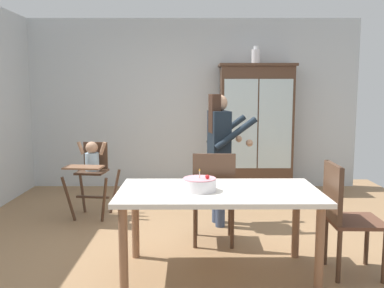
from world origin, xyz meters
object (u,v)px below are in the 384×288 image
Objects in this scene: dining_table at (219,200)px; high_chair_with_toddler at (92,165)px; ceramic_vase at (256,56)px; dining_chair_far_side at (214,192)px; adult_person at (220,143)px; dining_chair_right_end at (344,211)px; china_cabinet at (256,128)px; birthday_cake at (200,184)px.

high_chair_with_toddler is at bearing 132.03° from dining_table.
ceramic_vase is 2.94m from dining_chair_far_side.
dining_table is (1.47, -1.63, -0.00)m from high_chair_with_toddler.
ceramic_vase is at bearing -105.92° from dining_chair_far_side.
adult_person reaches higher than dining_chair_right_end.
dining_chair_right_end is (2.53, -1.62, -0.10)m from high_chair_with_toddler.
ceramic_vase is 0.28× the size of high_chair_with_toddler.
adult_person is at bearing -111.57° from china_cabinet.
ceramic_vase is 3.46m from dining_table.
adult_person is 1.37m from dining_table.
dining_chair_far_side is (1.46, -0.96, -0.10)m from high_chair_with_toddler.
high_chair_with_toddler is 0.62× the size of adult_person.
ceramic_vase reaches higher than adult_person.
ceramic_vase reaches higher than china_cabinet.
high_chair_with_toddler is 1.62m from adult_person.
ceramic_vase reaches higher than dining_chair_right_end.
high_chair_with_toddler is 3.39× the size of birthday_cake.
high_chair_with_toddler is at bearing 128.18° from birthday_cake.
dining_chair_right_end reaches higher than dining_table.
china_cabinet reaches higher than birthday_cake.
ceramic_vase is 2.16m from adult_person.
china_cabinet is 1.16× the size of dining_table.
dining_table is at bearing 91.81° from dining_chair_right_end.
high_chair_with_toddler is at bearing 68.65° from adult_person.
adult_person is at bearing -4.44° from high_chair_with_toddler.
dining_chair_far_side is (-0.10, -0.67, -0.41)m from adult_person.
birthday_cake is 0.29× the size of dining_chair_far_side.
dining_chair_right_end is at bearing -26.28° from high_chair_with_toddler.
dining_chair_far_side is (0.16, 0.70, -0.24)m from birthday_cake.
china_cabinet is at bearing 75.78° from dining_table.
china_cabinet is at bearing -32.19° from adult_person.
adult_person is 1.40m from birthday_cake.
adult_person reaches higher than high_chair_with_toddler.
dining_chair_right_end is at bearing -84.15° from ceramic_vase.
adult_person is 1.59× the size of dining_chair_far_side.
ceramic_vase is 0.28× the size of dining_chair_far_side.
dining_chair_far_side and dining_chair_right_end have the same top height.
ceramic_vase is at bearing 39.12° from high_chair_with_toddler.
ceramic_vase is at bearing -31.55° from adult_person.
adult_person is 5.47× the size of birthday_cake.
dining_chair_right_end is at bearing -154.27° from adult_person.
adult_person is 1.69m from dining_chair_right_end.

